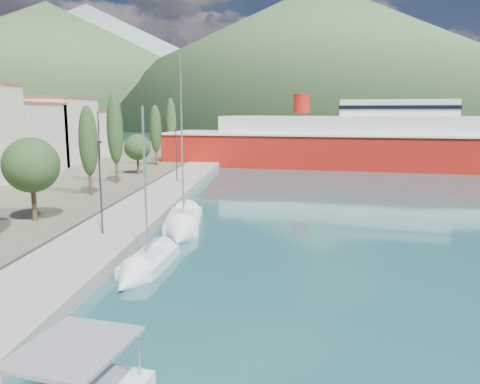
{
  "coord_description": "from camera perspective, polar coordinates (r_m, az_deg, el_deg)",
  "views": [
    {
      "loc": [
        2.26,
        -16.27,
        8.71
      ],
      "look_at": [
        0.0,
        14.0,
        3.5
      ],
      "focal_mm": 35.0,
      "sensor_mm": 36.0,
      "label": 1
    }
  ],
  "objects": [
    {
      "name": "ground",
      "position": [
        136.56,
        3.34,
        6.07
      ],
      "size": [
        1400.0,
        1400.0,
        0.0
      ],
      "primitive_type": "plane",
      "color": "#1E4D52"
    },
    {
      "name": "sailboat_near",
      "position": [
        25.99,
        -12.21,
        -9.44
      ],
      "size": [
        2.63,
        6.99,
        9.83
      ],
      "color": "silver",
      "rests_on": "ground"
    },
    {
      "name": "lamp_posts",
      "position": [
        33.06,
        -15.69,
        1.33
      ],
      "size": [
        0.15,
        43.08,
        6.06
      ],
      "color": "#2D2D33",
      "rests_on": "quay"
    },
    {
      "name": "sailboat_mid",
      "position": [
        34.37,
        -7.13,
        -4.45
      ],
      "size": [
        3.62,
        9.86,
        13.86
      ],
      "color": "silver",
      "rests_on": "ground"
    },
    {
      "name": "ferry",
      "position": [
        77.07,
        13.85,
        5.72
      ],
      "size": [
        62.2,
        22.45,
        12.1
      ],
      "color": "#A5180F",
      "rests_on": "ground"
    },
    {
      "name": "quay",
      "position": [
        44.52,
        -10.46,
        -1.18
      ],
      "size": [
        5.0,
        88.0,
        0.8
      ],
      "primitive_type": "cube",
      "color": "gray",
      "rests_on": "ground"
    },
    {
      "name": "hills_far",
      "position": [
        653.09,
        16.92,
        15.38
      ],
      "size": [
        1480.0,
        900.0,
        180.0
      ],
      "color": "gray",
      "rests_on": "ground"
    },
    {
      "name": "tree_row",
      "position": [
        49.35,
        -16.99,
        5.89
      ],
      "size": [
        4.06,
        63.58,
        10.77
      ],
      "color": "#47301E",
      "rests_on": "land_strip"
    },
    {
      "name": "hills_near",
      "position": [
        402.43,
        18.68,
        15.02
      ],
      "size": [
        1010.0,
        520.0,
        115.0
      ],
      "color": "#3D5932",
      "rests_on": "ground"
    }
  ]
}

